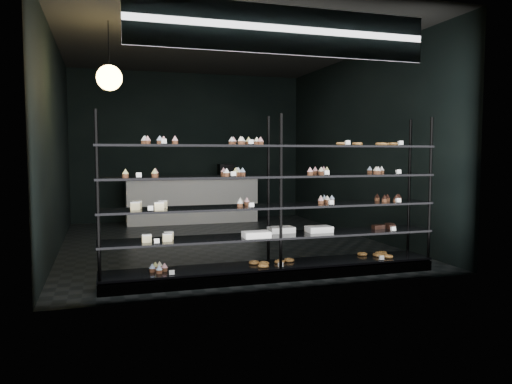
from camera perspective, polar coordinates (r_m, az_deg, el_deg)
room at (r=8.14m, az=-4.03°, el=5.38°), size 5.01×6.01×3.20m
display_shelf at (r=5.86m, az=1.95°, el=-3.77°), size 4.00×0.50×1.91m
signage at (r=5.49m, az=3.25°, el=17.96°), size 3.30×0.05×0.50m
pendant_lamp at (r=6.94m, az=-16.42°, el=12.42°), size 0.33×0.33×0.89m
service_counter at (r=10.63m, az=-7.26°, el=-0.78°), size 2.83×0.65×1.23m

